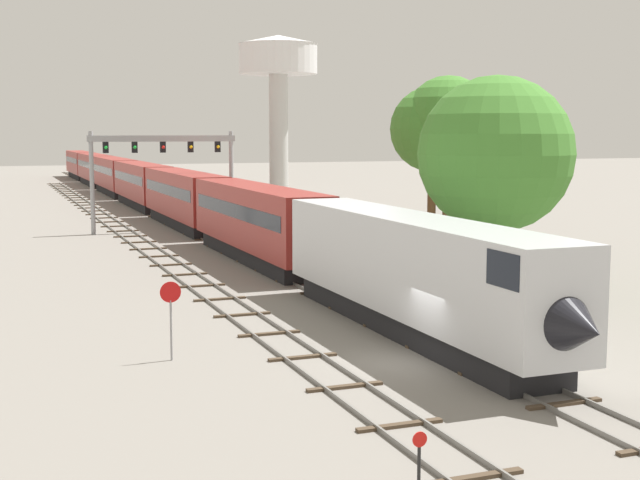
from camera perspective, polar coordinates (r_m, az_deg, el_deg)
The scene contains 11 objects.
ground_plane at distance 31.78m, azimuth 6.11°, elevation -7.94°, with size 400.00×400.00×0.00m, color gray.
track_main at distance 89.14m, azimuth -10.48°, elevation 1.67°, with size 2.60×200.00×0.16m.
track_near at distance 68.61m, azimuth -11.95°, elevation 0.07°, with size 2.60×160.00×0.16m.
passenger_train at distance 98.58m, azimuth -11.56°, elevation 3.63°, with size 3.04×151.96×4.80m.
signal_gantry at distance 73.41m, azimuth -10.14°, elevation 5.25°, with size 12.10×0.49×8.27m.
water_tower at distance 121.63m, azimuth -2.72°, elevation 11.16°, with size 10.80×10.80×21.25m.
switch_stand at distance 20.73m, azimuth 6.44°, elevation -14.70°, with size 0.36×0.24×1.46m.
stop_sign at distance 31.97m, azimuth -9.66°, elevation -4.46°, with size 0.76×0.08×2.88m.
trackside_tree_left at distance 57.74m, azimuth 8.31°, elevation 7.62°, with size 5.78×5.78×11.81m.
trackside_tree_mid at distance 58.10m, azimuth 7.32°, elevation 7.10°, with size 5.58×5.58×11.18m.
trackside_tree_right at distance 45.42m, azimuth 11.34°, elevation 5.46°, with size 7.94×7.94×11.04m.
Camera 1 is at (-14.04, -27.32, 8.17)m, focal length 49.31 mm.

